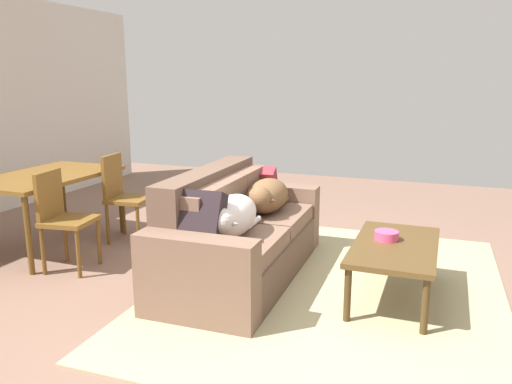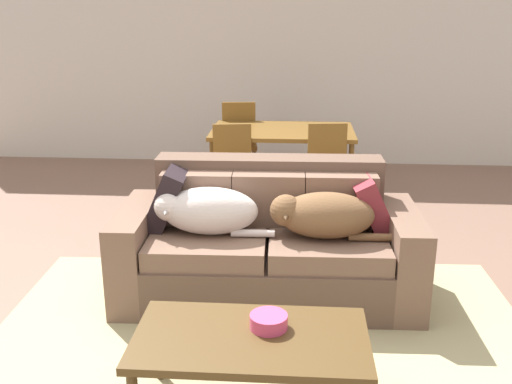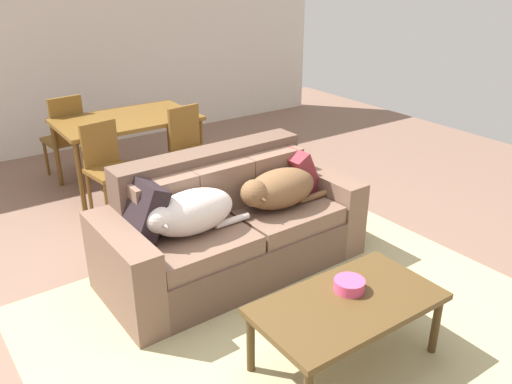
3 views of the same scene
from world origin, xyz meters
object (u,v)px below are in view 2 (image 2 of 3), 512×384
at_px(couch, 268,246).
at_px(throw_pillow_by_right_arm, 371,203).
at_px(dining_table, 283,136).
at_px(dog_on_left_cushion, 206,211).
at_px(dining_chair_near_right, 328,169).
at_px(throw_pillow_by_left_arm, 168,197).
at_px(bowl_on_coffee_table, 269,321).
at_px(dining_chair_far_left, 239,139).
at_px(dog_on_right_cushion, 322,215).
at_px(dining_chair_near_left, 233,167).
at_px(coffee_table, 251,345).

xyz_separation_m(couch, throw_pillow_by_right_arm, (0.69, 0.07, 0.30)).
height_order(throw_pillow_by_right_arm, dining_table, throw_pillow_by_right_arm).
height_order(dog_on_left_cushion, dining_chair_near_right, dining_chair_near_right).
bearing_deg(throw_pillow_by_left_arm, bowl_on_coffee_table, -59.03).
bearing_deg(couch, throw_pillow_by_right_arm, 4.52).
xyz_separation_m(couch, dining_chair_far_left, (-0.46, 2.63, 0.16)).
relative_size(couch, dog_on_right_cushion, 2.59).
distance_m(throw_pillow_by_right_arm, dining_table, 2.11).
bearing_deg(dining_chair_near_left, bowl_on_coffee_table, -88.60).
distance_m(couch, dining_chair_far_left, 2.67).
xyz_separation_m(couch, dog_on_left_cushion, (-0.41, -0.13, 0.30)).
height_order(couch, dog_on_left_cushion, couch).
distance_m(couch, dog_on_left_cushion, 0.52).
relative_size(couch, throw_pillow_by_left_arm, 4.82).
xyz_separation_m(coffee_table, bowl_on_coffee_table, (0.08, 0.08, 0.08)).
height_order(throw_pillow_by_left_arm, dining_chair_near_left, throw_pillow_by_left_arm).
bearing_deg(throw_pillow_by_right_arm, dog_on_right_cushion, -148.12).
distance_m(dog_on_left_cushion, dog_on_right_cushion, 0.76).
bearing_deg(dining_chair_near_right, throw_pillow_by_left_arm, -136.19).
bearing_deg(dining_chair_far_left, dining_chair_near_left, 86.79).
bearing_deg(throw_pillow_by_left_arm, dining_chair_far_left, 84.82).
distance_m(dog_on_left_cushion, dining_chair_near_left, 1.64).
xyz_separation_m(throw_pillow_by_right_arm, dining_chair_near_right, (-0.22, 1.42, -0.15)).
height_order(bowl_on_coffee_table, dining_chair_far_left, dining_chair_far_left).
height_order(dog_on_right_cushion, throw_pillow_by_right_arm, throw_pillow_by_right_arm).
distance_m(couch, throw_pillow_by_left_arm, 0.77).
xyz_separation_m(couch, throw_pillow_by_left_arm, (-0.70, 0.04, 0.33)).
bearing_deg(coffee_table, bowl_on_coffee_table, 43.79).
bearing_deg(throw_pillow_by_left_arm, dog_on_right_cushion, -9.54).
height_order(couch, dining_chair_near_right, couch).
height_order(dining_chair_near_left, dining_chair_near_right, dining_chair_near_right).
xyz_separation_m(dog_on_right_cushion, dining_table, (-0.32, 2.22, 0.04)).
relative_size(coffee_table, dining_chair_near_right, 1.23).
bearing_deg(dog_on_left_cushion, dining_chair_near_left, 88.61).
distance_m(dog_on_left_cushion, dining_chair_far_left, 2.76).
distance_m(coffee_table, dining_chair_far_left, 3.97).
bearing_deg(dining_table, bowl_on_coffee_table, -89.46).
xyz_separation_m(couch, coffee_table, (-0.01, -1.31, 0.05)).
xyz_separation_m(dog_on_left_cushion, throw_pillow_by_left_arm, (-0.29, 0.17, 0.03)).
xyz_separation_m(throw_pillow_by_right_arm, bowl_on_coffee_table, (-0.63, -1.31, -0.17)).
xyz_separation_m(throw_pillow_by_left_arm, dining_chair_near_left, (0.29, 1.46, -0.18)).
relative_size(couch, dog_on_left_cushion, 2.56).
bearing_deg(bowl_on_coffee_table, dining_chair_near_left, 99.84).
bearing_deg(dining_chair_near_left, throw_pillow_by_left_arm, -109.64).
height_order(dog_on_left_cushion, throw_pillow_by_right_arm, throw_pillow_by_right_arm).
xyz_separation_m(dog_on_left_cushion, dining_chair_near_right, (0.88, 1.62, -0.14)).
distance_m(dog_on_left_cushion, dining_table, 2.25).
height_order(throw_pillow_by_left_arm, dining_table, throw_pillow_by_left_arm).
xyz_separation_m(coffee_table, dining_chair_near_left, (-0.39, 2.81, 0.10)).
relative_size(dining_chair_near_left, dining_chair_far_left, 0.94).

